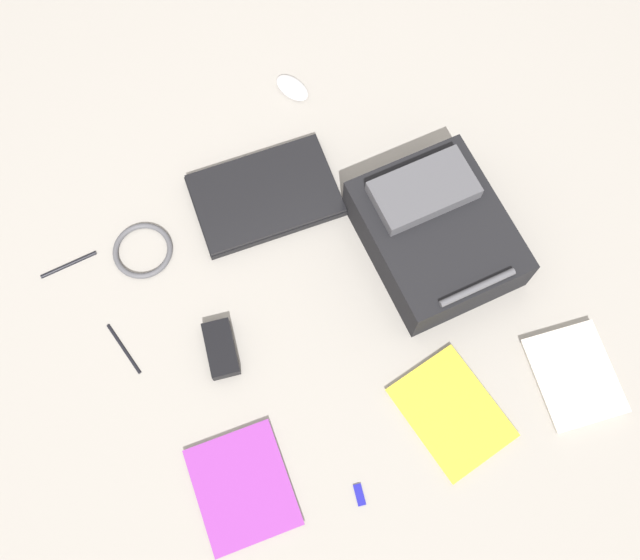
# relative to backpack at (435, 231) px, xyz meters

# --- Properties ---
(ground_plane) EXTENTS (3.69, 3.69, 0.00)m
(ground_plane) POSITION_rel_backpack_xyz_m (-0.33, 0.03, -0.07)
(ground_plane) COLOR gray
(backpack) EXTENTS (0.34, 0.41, 0.16)m
(backpack) POSITION_rel_backpack_xyz_m (0.00, 0.00, 0.00)
(backpack) COLOR black
(backpack) RESTS_ON ground_plane
(laptop) EXTENTS (0.39, 0.29, 0.03)m
(laptop) POSITION_rel_backpack_xyz_m (-0.30, 0.31, -0.05)
(laptop) COLOR black
(laptop) RESTS_ON ground_plane
(book_red) EXTENTS (0.24, 0.27, 0.01)m
(book_red) POSITION_rel_backpack_xyz_m (-0.68, -0.29, -0.06)
(book_red) COLOR silver
(book_red) RESTS_ON ground_plane
(book_blue) EXTENTS (0.21, 0.27, 0.01)m
(book_blue) POSITION_rel_backpack_xyz_m (-0.19, -0.38, -0.06)
(book_blue) COLOR silver
(book_blue) RESTS_ON ground_plane
(book_manual) EXTENTS (0.23, 0.26, 0.02)m
(book_manual) POSITION_rel_backpack_xyz_m (0.11, -0.45, -0.06)
(book_manual) COLOR silver
(book_manual) RESTS_ON ground_plane
(computer_mouse) EXTENTS (0.09, 0.12, 0.03)m
(computer_mouse) POSITION_rel_backpack_xyz_m (-0.09, 0.56, -0.05)
(computer_mouse) COLOR silver
(computer_mouse) RESTS_ON ground_plane
(cable_coil) EXTENTS (0.15, 0.15, 0.01)m
(cable_coil) POSITION_rel_backpack_xyz_m (-0.64, 0.33, -0.06)
(cable_coil) COLOR #4C4C51
(cable_coil) RESTS_ON ground_plane
(power_brick) EXTENTS (0.10, 0.15, 0.03)m
(power_brick) POSITION_rel_backpack_xyz_m (-0.58, 0.01, -0.05)
(power_brick) COLOR black
(power_brick) RESTS_ON ground_plane
(pen_black) EXTENTS (0.14, 0.02, 0.01)m
(pen_black) POSITION_rel_backpack_xyz_m (-0.81, 0.39, -0.06)
(pen_black) COLOR black
(pen_black) RESTS_ON ground_plane
(pen_blue) EXTENTS (0.03, 0.15, 0.01)m
(pen_blue) POSITION_rel_backpack_xyz_m (-0.78, 0.13, -0.06)
(pen_blue) COLOR black
(pen_blue) RESTS_ON ground_plane
(usb_stick) EXTENTS (0.03, 0.05, 0.01)m
(usb_stick) POSITION_rel_backpack_xyz_m (-0.46, -0.43, -0.06)
(usb_stick) COLOR #191999
(usb_stick) RESTS_ON ground_plane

